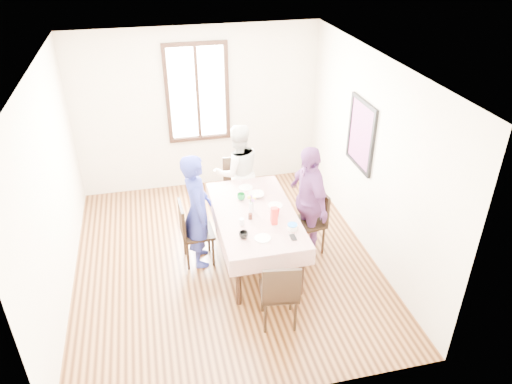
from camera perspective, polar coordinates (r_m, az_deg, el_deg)
ground at (r=6.75m, az=-3.71°, el=-7.95°), size 4.50×4.50×0.00m
back_wall at (r=8.05m, az=-6.83°, el=9.55°), size 4.00×0.00×4.00m
right_wall at (r=6.58m, az=13.36°, el=4.04°), size 0.00×4.50×4.50m
window_frame at (r=7.93m, az=-6.94°, el=11.53°), size 1.02×0.06×1.62m
window_pane at (r=7.94m, az=-6.95°, el=11.55°), size 0.90×0.02×1.50m
art_poster at (r=6.73m, az=12.33°, el=6.66°), size 0.04×0.76×0.96m
dining_table at (r=6.52m, az=-0.10°, el=-5.30°), size 0.90×1.73×0.75m
tablecloth at (r=6.30m, az=-0.10°, el=-2.48°), size 1.02×1.85×0.01m
chair_left at (r=6.51m, az=-6.93°, el=-4.76°), size 0.43×0.43×0.91m
chair_right at (r=6.69m, az=6.10°, el=-3.60°), size 0.48×0.48×0.91m
chair_far at (r=7.46m, az=-2.17°, el=0.38°), size 0.46×0.46×0.91m
chair_near at (r=5.56m, az=2.73°, el=-11.57°), size 0.48×0.48×0.91m
person_left at (r=6.32m, az=-6.93°, el=-2.19°), size 0.40×0.59×1.59m
person_far at (r=7.29m, az=-2.19°, el=2.38°), size 0.79×0.65×1.52m
person_right at (r=6.50m, az=6.10°, el=-1.09°), size 0.52×0.99×1.60m
mug_black at (r=5.81m, az=-1.49°, el=-5.09°), size 0.13×0.13×0.09m
mug_flag at (r=6.22m, az=2.39°, el=-2.40°), size 0.13×0.13×0.09m
mug_green at (r=6.56m, az=-1.78°, el=-0.55°), size 0.13×0.13×0.09m
serving_bowl at (r=6.64m, az=0.03°, el=-0.33°), size 0.24×0.24×0.05m
juice_carton at (r=6.02m, az=2.16°, el=-2.84°), size 0.07×0.07×0.23m
butter_tub at (r=5.98m, az=4.32°, el=-4.16°), size 0.12×0.12×0.06m
jam_jar at (r=6.15m, az=-0.68°, el=-2.91°), size 0.05×0.05×0.08m
drinking_glass at (r=6.04m, az=-1.70°, el=-3.54°), size 0.06×0.06×0.09m
smartphone at (r=5.85m, az=4.40°, el=-5.36°), size 0.07×0.14×0.01m
flower_vase at (r=6.29m, az=-0.54°, el=-1.81°), size 0.06×0.06×0.12m
plate_right at (r=6.44m, az=2.30°, el=-1.61°), size 0.20×0.20×0.01m
plate_far at (r=6.85m, az=-1.24°, el=0.53°), size 0.20×0.20×0.01m
plate_near at (r=5.81m, az=0.79°, el=-5.48°), size 0.20×0.20×0.01m
butter_lid at (r=5.96m, az=4.33°, el=-3.87°), size 0.12×0.12×0.01m
flower_bunch at (r=6.23m, az=-0.54°, el=-0.94°), size 0.09×0.09×0.10m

